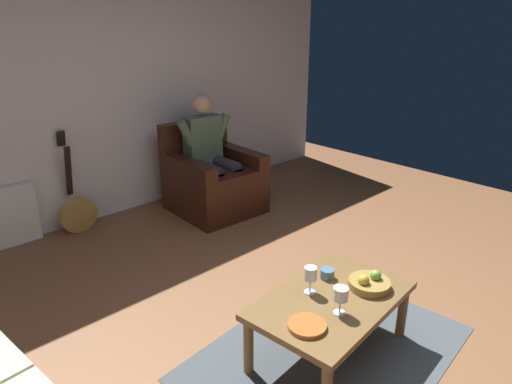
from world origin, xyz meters
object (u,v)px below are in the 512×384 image
at_px(coffee_table, 331,305).
at_px(fruit_bowl, 369,283).
at_px(wine_glass_near, 341,295).
at_px(armchair, 213,181).
at_px(candle_jar, 327,274).
at_px(person_seated, 210,150).
at_px(guitar, 77,210).
at_px(wine_glass_far, 310,275).
at_px(decorative_dish, 307,326).

bearing_deg(coffee_table, fruit_bowl, 159.47).
bearing_deg(wine_glass_near, fruit_bowl, -174.55).
xyz_separation_m(armchair, wine_glass_near, (1.01, 2.41, 0.21)).
height_order(coffee_table, candle_jar, candle_jar).
distance_m(person_seated, guitar, 1.43).
bearing_deg(person_seated, guitar, -15.83).
relative_size(coffee_table, fruit_bowl, 4.12).
bearing_deg(candle_jar, wine_glass_near, 48.82).
xyz_separation_m(coffee_table, wine_glass_near, (0.09, 0.13, 0.17)).
bearing_deg(coffee_table, wine_glass_far, -65.96).
bearing_deg(decorative_dish, armchair, -117.59).
height_order(coffee_table, decorative_dish, decorative_dish).
bearing_deg(guitar, decorative_dish, 91.00).
bearing_deg(candle_jar, person_seated, -109.48).
distance_m(wine_glass_far, fruit_bowl, 0.38).
height_order(wine_glass_near, wine_glass_far, wine_glass_far).
relative_size(wine_glass_near, candle_jar, 1.82).
distance_m(guitar, wine_glass_near, 2.92).
bearing_deg(wine_glass_near, person_seated, -112.47).
relative_size(armchair, guitar, 0.94).
relative_size(armchair, fruit_bowl, 3.63).
xyz_separation_m(armchair, guitar, (1.29, -0.47, -0.10)).
relative_size(wine_glass_near, wine_glass_far, 0.96).
bearing_deg(person_seated, fruit_bowl, 77.43).
bearing_deg(coffee_table, wine_glass_near, 53.25).
bearing_deg(candle_jar, armchair, -109.72).
bearing_deg(wine_glass_near, armchair, -112.71).
height_order(guitar, wine_glass_near, guitar).
bearing_deg(wine_glass_near, decorative_dish, -10.62).
bearing_deg(person_seated, candle_jar, 73.43).
xyz_separation_m(person_seated, candle_jar, (0.77, 2.17, -0.22)).
relative_size(person_seated, candle_jar, 13.50).
bearing_deg(guitar, coffee_table, 97.69).
height_order(person_seated, wine_glass_far, person_seated).
relative_size(wine_glass_far, candle_jar, 1.89).
bearing_deg(candle_jar, guitar, -78.61).
xyz_separation_m(fruit_bowl, candle_jar, (0.10, -0.25, -0.00)).
distance_m(wine_glass_near, decorative_dish, 0.26).
xyz_separation_m(wine_glass_far, candle_jar, (-0.21, -0.03, -0.09)).
distance_m(person_seated, coffee_table, 2.51).
distance_m(person_seated, wine_glass_far, 2.41).
bearing_deg(fruit_bowl, wine_glass_far, -35.47).
bearing_deg(coffee_table, candle_jar, -134.40).
bearing_deg(person_seated, wine_glass_far, 69.02).
relative_size(coffee_table, guitar, 1.07).
bearing_deg(guitar, person_seated, 161.27).
xyz_separation_m(armchair, candle_jar, (0.76, 2.13, 0.12)).
xyz_separation_m(wine_glass_far, fruit_bowl, (-0.30, 0.22, -0.09)).
relative_size(guitar, candle_jar, 10.78).
height_order(wine_glass_far, candle_jar, wine_glass_far).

